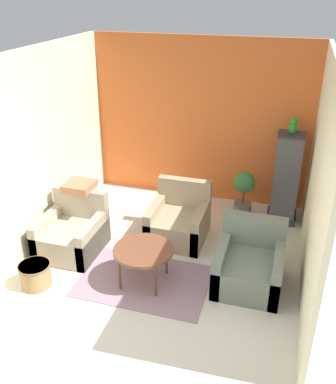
{
  "coord_description": "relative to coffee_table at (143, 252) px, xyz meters",
  "views": [
    {
      "loc": [
        1.45,
        -2.99,
        3.49
      ],
      "look_at": [
        0.0,
        1.88,
        0.96
      ],
      "focal_mm": 40.0,
      "sensor_mm": 36.0,
      "label": 1
    }
  ],
  "objects": [
    {
      "name": "ground_plane",
      "position": [
        0.11,
        -1.15,
        -0.46
      ],
      "size": [
        20.0,
        20.0,
        0.0
      ],
      "primitive_type": "plane",
      "color": "beige",
      "rests_on": "ground"
    },
    {
      "name": "wall_back_accent",
      "position": [
        0.11,
        2.63,
        0.91
      ],
      "size": [
        3.76,
        0.06,
        2.73
      ],
      "color": "orange",
      "rests_on": "ground_plane"
    },
    {
      "name": "wall_left",
      "position": [
        -1.74,
        0.72,
        0.91
      ],
      "size": [
        0.06,
        3.75,
        2.73
      ],
      "color": "beige",
      "rests_on": "ground_plane"
    },
    {
      "name": "wall_right",
      "position": [
        1.95,
        0.72,
        0.91
      ],
      "size": [
        0.06,
        3.75,
        2.73
      ],
      "color": "beige",
      "rests_on": "ground_plane"
    },
    {
      "name": "area_rug",
      "position": [
        0.0,
        -0.0,
        -0.45
      ],
      "size": [
        1.65,
        1.11,
        0.01
      ],
      "color": "gray",
      "rests_on": "ground_plane"
    },
    {
      "name": "coffee_table",
      "position": [
        0.0,
        0.0,
        0.0
      ],
      "size": [
        0.75,
        0.75,
        0.5
      ],
      "color": "brown",
      "rests_on": "ground_plane"
    },
    {
      "name": "armchair_left",
      "position": [
        -1.21,
        0.4,
        -0.2
      ],
      "size": [
        0.81,
        0.87,
        0.81
      ],
      "color": "tan",
      "rests_on": "ground_plane"
    },
    {
      "name": "armchair_right",
      "position": [
        1.28,
        0.35,
        -0.2
      ],
      "size": [
        0.81,
        0.87,
        0.81
      ],
      "color": "slate",
      "rests_on": "ground_plane"
    },
    {
      "name": "armchair_middle",
      "position": [
        0.14,
        1.16,
        -0.2
      ],
      "size": [
        0.81,
        0.87,
        0.81
      ],
      "color": "#9E896B",
      "rests_on": "ground_plane"
    },
    {
      "name": "birdcage",
      "position": [
        1.59,
        2.15,
        0.25
      ],
      "size": [
        0.45,
        0.45,
        1.44
      ],
      "color": "#353539",
      "rests_on": "ground_plane"
    },
    {
      "name": "parrot",
      "position": [
        1.59,
        2.15,
        1.11
      ],
      "size": [
        0.12,
        0.22,
        0.26
      ],
      "color": "#1E842D",
      "rests_on": "birdcage"
    },
    {
      "name": "potted_plant",
      "position": [
        0.96,
        2.12,
        -0.01
      ],
      "size": [
        0.36,
        0.33,
        0.75
      ],
      "color": "#66605B",
      "rests_on": "ground_plane"
    },
    {
      "name": "wicker_basket",
      "position": [
        -1.28,
        -0.46,
        -0.29
      ],
      "size": [
        0.4,
        0.4,
        0.31
      ],
      "color": "#A37F51",
      "rests_on": "ground_plane"
    },
    {
      "name": "throw_pillow",
      "position": [
        -1.21,
        0.73,
        0.41
      ],
      "size": [
        0.4,
        0.4,
        0.1
      ],
      "color": "#B2704C",
      "rests_on": "armchair_left"
    }
  ]
}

